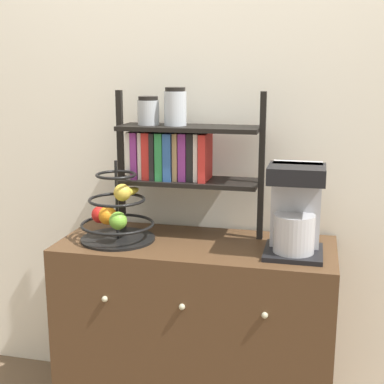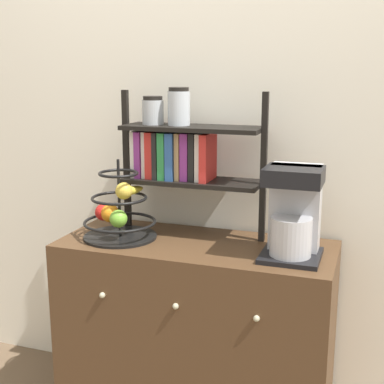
% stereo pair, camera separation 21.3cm
% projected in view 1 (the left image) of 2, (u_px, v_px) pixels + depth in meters
% --- Properties ---
extents(wall_back, '(7.00, 0.05, 2.60)m').
position_uv_depth(wall_back, '(210.00, 111.00, 2.32)').
color(wall_back, silver).
rests_on(wall_back, ground_plane).
extents(sideboard, '(1.12, 0.48, 0.79)m').
position_uv_depth(sideboard, '(196.00, 332.00, 2.26)').
color(sideboard, '#4C331E').
rests_on(sideboard, ground_plane).
extents(coffee_maker, '(0.22, 0.23, 0.35)m').
position_uv_depth(coffee_maker, '(295.00, 210.00, 2.02)').
color(coffee_maker, black).
rests_on(coffee_maker, sideboard).
extents(fruit_stand, '(0.31, 0.31, 0.33)m').
position_uv_depth(fruit_stand, '(116.00, 215.00, 2.18)').
color(fruit_stand, black).
rests_on(fruit_stand, sideboard).
extents(shelf_hutch, '(0.63, 0.20, 0.62)m').
position_uv_depth(shelf_hutch, '(175.00, 149.00, 2.23)').
color(shelf_hutch, black).
rests_on(shelf_hutch, sideboard).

